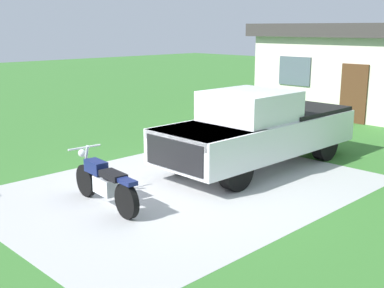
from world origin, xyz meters
name	(u,v)px	position (x,y,z in m)	size (l,w,h in m)	color
ground_plane	(185,188)	(0.00, 0.00, 0.00)	(80.00, 80.00, 0.00)	#37712E
driveway_pad	(185,188)	(0.00, 0.00, 0.00)	(5.89, 7.95, 0.01)	#AFAFAF
motorcycle	(104,183)	(-0.30, -1.84, 0.47)	(2.21, 0.70, 1.09)	black
pickup_truck	(260,128)	(0.04, 2.53, 0.95)	(2.04, 5.64, 1.90)	black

